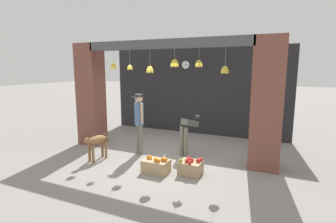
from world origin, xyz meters
name	(u,v)px	position (x,y,z in m)	size (l,w,h in m)	color
ground_plane	(162,157)	(0.00, 0.00, 0.00)	(60.00, 60.00, 0.00)	gray
shop_back_wall	(196,91)	(0.00, 2.88, 1.55)	(6.49, 0.12, 3.11)	#232326
shop_pillar_left	(91,95)	(-2.59, 0.30, 1.55)	(0.70, 0.60, 3.11)	brown
shop_pillar_right	(268,104)	(2.59, 0.30, 1.55)	(0.70, 0.60, 3.11)	brown
storefront_awning	(164,46)	(0.02, 0.12, 2.93)	(4.59, 0.32, 0.88)	#4C4C51
dog	(96,142)	(-1.42, -0.93, 0.48)	(0.32, 0.83, 0.70)	olive
shopkeeper	(139,119)	(-0.66, -0.04, 1.00)	(0.31, 0.31, 1.68)	#6B665B
worker_stooping	(189,130)	(0.59, 0.51, 0.70)	(0.40, 0.80, 1.06)	#6B665B
fruit_crate_oranges	(156,165)	(0.35, -1.00, 0.16)	(0.59, 0.41, 0.38)	tan
fruit_crate_apples	(191,167)	(1.11, -0.77, 0.17)	(0.49, 0.43, 0.38)	tan
water_bottle	(164,158)	(0.26, -0.39, 0.12)	(0.07, 0.07, 0.25)	silver
wall_clock	(186,65)	(-0.39, 2.81, 2.48)	(0.29, 0.03, 0.29)	black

